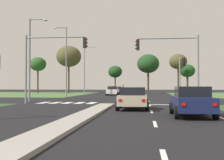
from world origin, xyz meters
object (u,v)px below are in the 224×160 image
object	(u,v)px
traffic_signal_far_right	(181,70)
treeline_second	(69,57)
street_lamp_second	(31,55)
pedestrian_at_median	(122,89)
car_navy_near	(192,101)
traffic_signal_near_left	(48,56)
traffic_signal_near_right	(175,56)
treeline_fourth	(148,64)
treeline_near	(38,64)
street_lamp_fourth	(85,67)
car_beige_fourth	(133,98)
treeline_third	(115,72)
car_white_third	(113,91)
treeline_fifth	(178,62)
treeline_sixth	(187,71)
street_lamp_third	(65,58)
car_red_second	(120,90)

from	to	relation	value
traffic_signal_far_right	treeline_second	bearing A→B (deg)	128.28
street_lamp_second	pedestrian_at_median	size ratio (longest dim) A/B	4.76
car_navy_near	traffic_signal_near_left	world-z (taller)	traffic_signal_near_left
traffic_signal_near_right	traffic_signal_near_left	xyz separation A→B (m)	(-11.24, -0.00, 0.18)
pedestrian_at_median	treeline_fourth	distance (m)	27.46
traffic_signal_near_right	treeline_near	world-z (taller)	treeline_near
street_lamp_fourth	treeline_second	world-z (taller)	treeline_second
traffic_signal_near_left	street_lamp_fourth	xyz separation A→B (m)	(-2.88, 31.52, 0.92)
car_beige_fourth	treeline_second	distance (m)	47.72
treeline_third	treeline_fourth	size ratio (longest dim) A/B	0.72
car_beige_fourth	traffic_signal_near_left	distance (m)	10.37
car_white_third	traffic_signal_near_right	bearing A→B (deg)	108.09
car_white_third	traffic_signal_near_left	xyz separation A→B (m)	(-3.29, -24.33, 3.52)
treeline_second	treeline_fifth	bearing A→B (deg)	-0.99
traffic_signal_near_left	treeline_third	xyz separation A→B (m)	(1.85, 42.96, 0.60)
treeline_fourth	street_lamp_second	bearing A→B (deg)	-107.94
traffic_signal_near_right	street_lamp_fourth	size ratio (longest dim) A/B	0.63
traffic_signal_near_right	treeline_second	bearing A→B (deg)	116.58
car_beige_fourth	treeline_sixth	bearing A→B (deg)	77.85
traffic_signal_near_right	treeline_fifth	size ratio (longest dim) A/B	0.71
traffic_signal_far_right	pedestrian_at_median	xyz separation A→B (m)	(-7.56, 3.40, -2.36)
street_lamp_fourth	pedestrian_at_median	distance (m)	18.93
car_white_third	traffic_signal_near_right	world-z (taller)	traffic_signal_near_right
car_white_third	street_lamp_third	size ratio (longest dim) A/B	0.40
traffic_signal_near_left	street_lamp_second	world-z (taller)	street_lamp_second
car_red_second	treeline_fourth	xyz separation A→B (m)	(6.19, 2.47, 5.87)
traffic_signal_far_right	treeline_third	xyz separation A→B (m)	(-11.32, 31.28, 1.32)
treeline_near	treeline_third	xyz separation A→B (m)	(17.62, 2.74, -1.68)
car_navy_near	car_white_third	bearing A→B (deg)	102.75
treeline_near	car_navy_near	bearing A→B (deg)	-61.91
traffic_signal_near_right	street_lamp_second	size ratio (longest dim) A/B	0.70
treeline_fifth	street_lamp_fourth	bearing A→B (deg)	-160.27
treeline_fourth	treeline_fifth	bearing A→B (deg)	-29.24
car_red_second	street_lamp_fourth	xyz separation A→B (m)	(-6.17, -7.73, 4.48)
treeline_third	treeline_fifth	xyz separation A→B (m)	(13.91, -4.76, 1.81)
car_red_second	traffic_signal_near_left	world-z (taller)	traffic_signal_near_left
car_navy_near	street_lamp_third	world-z (taller)	street_lamp_third
car_beige_fourth	treeline_second	size ratio (longest dim) A/B	0.39
traffic_signal_far_right	treeline_near	distance (m)	40.76
traffic_signal_near_right	treeline_sixth	bearing A→B (deg)	80.61
street_lamp_third	treeline_fourth	world-z (taller)	street_lamp_third
treeline_fourth	traffic_signal_far_right	bearing A→B (deg)	-82.98
car_beige_fourth	car_red_second	bearing A→B (deg)	95.82
car_navy_near	street_lamp_fourth	distance (m)	44.09
street_lamp_second	treeline_sixth	world-z (taller)	street_lamp_second
car_beige_fourth	traffic_signal_far_right	bearing A→B (deg)	73.06
traffic_signal_near_right	traffic_signal_near_left	world-z (taller)	traffic_signal_near_left
car_navy_near	car_beige_fourth	world-z (taller)	car_navy_near
treeline_fourth	treeline_sixth	bearing A→B (deg)	7.00
car_red_second	treeline_sixth	size ratio (longest dim) A/B	0.65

